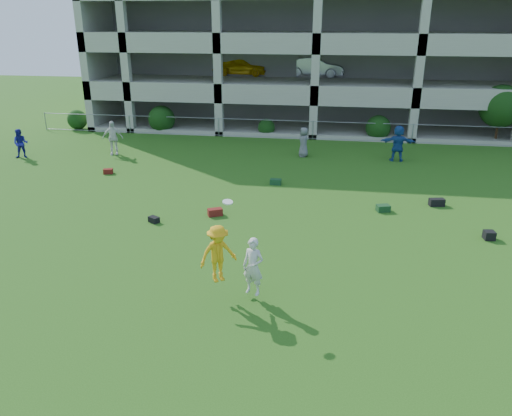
% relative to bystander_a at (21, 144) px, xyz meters
% --- Properties ---
extents(ground, '(100.00, 100.00, 0.00)m').
position_rel_bystander_a_xyz_m(ground, '(15.36, -12.17, -0.79)').
color(ground, '#235114').
rests_on(ground, ground).
extents(bystander_a, '(0.92, 0.81, 1.57)m').
position_rel_bystander_a_xyz_m(bystander_a, '(0.00, 0.00, 0.00)').
color(bystander_a, '#212093').
rests_on(bystander_a, ground).
extents(bystander_b, '(1.19, 0.76, 1.88)m').
position_rel_bystander_a_xyz_m(bystander_b, '(4.62, 1.46, 0.15)').
color(bystander_b, silver).
rests_on(bystander_b, ground).
extents(bystander_c, '(0.66, 0.88, 1.62)m').
position_rel_bystander_a_xyz_m(bystander_c, '(15.07, 2.71, 0.02)').
color(bystander_c, slate).
rests_on(bystander_c, ground).
extents(bystander_d, '(1.79, 0.62, 1.92)m').
position_rel_bystander_a_xyz_m(bystander_d, '(20.05, 2.61, 0.17)').
color(bystander_d, '#204996').
rests_on(bystander_d, ground).
extents(bag_red_a, '(0.63, 0.52, 0.28)m').
position_rel_bystander_a_xyz_m(bag_red_a, '(12.35, -6.61, -0.65)').
color(bag_red_a, '#611013').
rests_on(bag_red_a, ground).
extents(bag_black_b, '(0.47, 0.42, 0.22)m').
position_rel_bystander_a_xyz_m(bag_black_b, '(10.26, -7.64, -0.68)').
color(bag_black_b, black).
rests_on(bag_black_b, ground).
extents(bag_green_c, '(0.58, 0.48, 0.26)m').
position_rel_bystander_a_xyz_m(bag_green_c, '(18.78, -5.11, -0.66)').
color(bag_green_c, '#13351F').
rests_on(bag_green_c, ground).
extents(crate_d, '(0.39, 0.39, 0.30)m').
position_rel_bystander_a_xyz_m(crate_d, '(22.19, -7.26, -0.64)').
color(crate_d, black).
rests_on(crate_d, ground).
extents(bag_black_e, '(0.65, 0.42, 0.30)m').
position_rel_bystander_a_xyz_m(bag_black_e, '(20.98, -4.13, -0.64)').
color(bag_black_e, black).
rests_on(bag_black_e, ground).
extents(bag_red_f, '(0.51, 0.41, 0.24)m').
position_rel_bystander_a_xyz_m(bag_red_f, '(5.88, -2.06, -0.67)').
color(bag_red_f, '#50180D').
rests_on(bag_red_f, ground).
extents(bag_green_g, '(0.51, 0.31, 0.25)m').
position_rel_bystander_a_xyz_m(bag_green_g, '(14.18, -2.42, -0.66)').
color(bag_green_g, '#13341F').
rests_on(bag_green_g, ground).
extents(frisbee_contest, '(1.84, 1.09, 2.64)m').
position_rel_bystander_a_xyz_m(frisbee_contest, '(14.14, -12.46, 0.45)').
color(frisbee_contest, '#F0A615').
rests_on(frisbee_contest, ground).
extents(parking_garage, '(30.00, 14.00, 12.00)m').
position_rel_bystander_a_xyz_m(parking_garage, '(15.35, 15.53, 5.23)').
color(parking_garage, '#9E998C').
rests_on(parking_garage, ground).
extents(fence, '(36.06, 0.06, 1.20)m').
position_rel_bystander_a_xyz_m(fence, '(15.36, 6.83, -0.18)').
color(fence, gray).
rests_on(fence, ground).
extents(shrub_row, '(34.38, 2.52, 3.50)m').
position_rel_bystander_a_xyz_m(shrub_row, '(19.95, 7.53, 0.72)').
color(shrub_row, '#163D11').
rests_on(shrub_row, ground).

